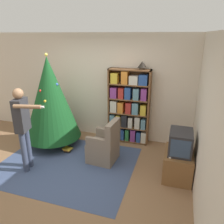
% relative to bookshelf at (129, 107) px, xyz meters
% --- Properties ---
extents(ground_plane, '(14.00, 14.00, 0.00)m').
position_rel_bookshelf_xyz_m(ground_plane, '(-0.71, -1.70, -0.89)').
color(ground_plane, '#846042').
extents(wall_back, '(8.00, 0.10, 2.60)m').
position_rel_bookshelf_xyz_m(wall_back, '(-0.71, 0.21, 0.41)').
color(wall_back, beige).
rests_on(wall_back, ground_plane).
extents(wall_right, '(0.10, 8.00, 2.60)m').
position_rel_bookshelf_xyz_m(wall_right, '(1.56, -1.70, 0.41)').
color(wall_right, beige).
rests_on(wall_right, ground_plane).
extents(area_rug, '(2.73, 2.18, 0.01)m').
position_rel_bookshelf_xyz_m(area_rug, '(-0.96, -1.42, -0.89)').
color(area_rug, '#3D4C70').
rests_on(area_rug, ground_plane).
extents(bookshelf, '(0.99, 0.27, 1.81)m').
position_rel_bookshelf_xyz_m(bookshelf, '(0.00, 0.00, 0.00)').
color(bookshelf, brown).
rests_on(bookshelf, ground_plane).
extents(tv_stand, '(0.51, 0.72, 0.52)m').
position_rel_bookshelf_xyz_m(tv_stand, '(1.24, -1.15, -0.63)').
color(tv_stand, brown).
rests_on(tv_stand, ground_plane).
extents(television, '(0.40, 0.54, 0.42)m').
position_rel_bookshelf_xyz_m(television, '(1.24, -1.16, -0.17)').
color(television, '#28282D').
rests_on(television, tv_stand).
extents(game_remote, '(0.04, 0.12, 0.02)m').
position_rel_bookshelf_xyz_m(game_remote, '(1.08, -1.37, -0.36)').
color(game_remote, white).
rests_on(game_remote, tv_stand).
extents(christmas_tree, '(1.32, 1.32, 2.18)m').
position_rel_bookshelf_xyz_m(christmas_tree, '(-1.69, -0.70, 0.27)').
color(christmas_tree, '#4C3323').
rests_on(christmas_tree, ground_plane).
extents(armchair, '(0.61, 0.60, 0.92)m').
position_rel_bookshelf_xyz_m(armchair, '(-0.26, -1.04, -0.57)').
color(armchair, '#7A6B5B').
rests_on(armchair, ground_plane).
extents(standing_person, '(0.69, 0.46, 1.65)m').
position_rel_bookshelf_xyz_m(standing_person, '(-1.60, -1.79, 0.09)').
color(standing_person, '#38425B').
rests_on(standing_person, ground_plane).
extents(table_lamp, '(0.20, 0.20, 0.18)m').
position_rel_bookshelf_xyz_m(table_lamp, '(0.28, 0.01, 1.02)').
color(table_lamp, '#473828').
rests_on(table_lamp, bookshelf).
extents(book_pile_near_tree, '(0.23, 0.19, 0.09)m').
position_rel_bookshelf_xyz_m(book_pile_near_tree, '(-1.20, -0.96, -0.84)').
color(book_pile_near_tree, '#232328').
rests_on(book_pile_near_tree, ground_plane).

